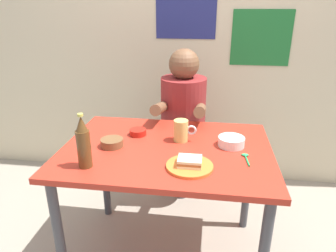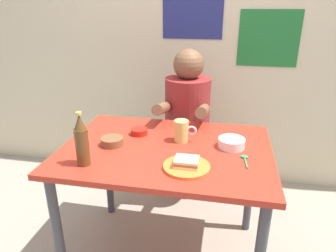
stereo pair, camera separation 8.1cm
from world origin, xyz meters
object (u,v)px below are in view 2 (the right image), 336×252
at_px(stool, 186,158).
at_px(dining_table, 166,162).
at_px(beer_bottle, 82,141).
at_px(sambal_bowl_red, 139,131).
at_px(plate_orange, 187,167).
at_px(beer_mug, 182,131).
at_px(sandwich, 187,162).
at_px(person_seated, 187,107).

bearing_deg(stool, dining_table, -92.49).
bearing_deg(beer_bottle, sambal_bowl_red, 68.40).
height_order(plate_orange, beer_mug, beer_mug).
xyz_separation_m(stool, sambal_bowl_red, (-0.22, -0.49, 0.41)).
xyz_separation_m(sandwich, sambal_bowl_red, (-0.33, 0.34, -0.01)).
bearing_deg(plate_orange, sambal_bowl_red, 134.02).
bearing_deg(sandwich, person_seated, 97.63).
distance_m(stool, beer_bottle, 1.09).
xyz_separation_m(plate_orange, sambal_bowl_red, (-0.33, 0.34, 0.01)).
height_order(dining_table, person_seated, person_seated).
bearing_deg(sandwich, plate_orange, 90.00).
distance_m(plate_orange, sambal_bowl_red, 0.47).
bearing_deg(beer_mug, sandwich, -76.71).
relative_size(beer_bottle, sambal_bowl_red, 2.73).
bearing_deg(beer_bottle, person_seated, 67.06).
bearing_deg(beer_bottle, sandwich, 6.82).
xyz_separation_m(dining_table, sandwich, (0.14, -0.20, 0.13)).
bearing_deg(beer_mug, stool, 94.32).
height_order(dining_table, beer_mug, beer_mug).
bearing_deg(dining_table, sambal_bowl_red, 144.31).
distance_m(plate_orange, beer_mug, 0.31).
height_order(stool, beer_bottle, beer_bottle).
distance_m(dining_table, beer_bottle, 0.48).
distance_m(stool, plate_orange, 0.93).
xyz_separation_m(dining_table, plate_orange, (0.14, -0.20, 0.10)).
relative_size(plate_orange, beer_mug, 1.75).
xyz_separation_m(person_seated, plate_orange, (0.11, -0.82, -0.02)).
bearing_deg(sambal_bowl_red, beer_bottle, -111.60).
relative_size(stool, beer_mug, 3.57).
xyz_separation_m(sandwich, beer_bottle, (-0.48, -0.06, 0.09)).
xyz_separation_m(plate_orange, beer_bottle, (-0.48, -0.06, 0.11)).
bearing_deg(person_seated, sandwich, -82.37).
bearing_deg(plate_orange, person_seated, 97.63).
distance_m(person_seated, plate_orange, 0.83).
bearing_deg(beer_mug, person_seated, 94.41).
bearing_deg(sandwich, stool, 97.53).
xyz_separation_m(plate_orange, sandwich, (0.00, -0.00, 0.02)).
relative_size(sandwich, beer_mug, 0.87).
relative_size(stool, plate_orange, 2.05).
bearing_deg(stool, beer_mug, -85.68).
bearing_deg(stool, plate_orange, -82.47).
distance_m(sandwich, beer_mug, 0.30).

